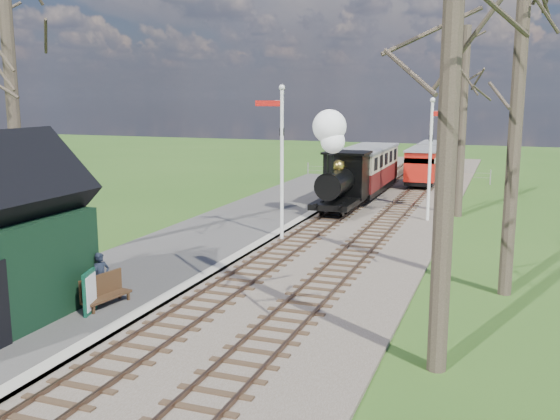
% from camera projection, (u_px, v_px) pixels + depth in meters
% --- Properties ---
extents(distant_hills, '(114.40, 48.00, 22.02)m').
position_uv_depth(distant_hills, '(443.00, 289.00, 71.94)').
color(distant_hills, '#385B23').
rests_on(distant_hills, ground).
extents(ballast_bed, '(8.00, 60.00, 0.10)m').
position_uv_depth(ballast_bed, '(364.00, 217.00, 29.93)').
color(ballast_bed, brown).
rests_on(ballast_bed, ground).
extents(track_near, '(1.60, 60.00, 0.15)m').
position_uv_depth(track_near, '(338.00, 214.00, 30.37)').
color(track_near, brown).
rests_on(track_near, ground).
extents(track_far, '(1.60, 60.00, 0.15)m').
position_uv_depth(track_far, '(391.00, 218.00, 29.48)').
color(track_far, brown).
rests_on(track_far, ground).
extents(platform, '(5.00, 44.00, 0.20)m').
position_uv_depth(platform, '(197.00, 245.00, 24.18)').
color(platform, '#474442').
rests_on(platform, ground).
extents(coping_strip, '(0.40, 44.00, 0.21)m').
position_uv_depth(coping_strip, '(251.00, 250.00, 23.39)').
color(coping_strip, '#B2AD9E').
rests_on(coping_strip, ground).
extents(semaphore_near, '(1.22, 0.24, 6.22)m').
position_uv_depth(semaphore_near, '(280.00, 152.00, 24.45)').
color(semaphore_near, silver).
rests_on(semaphore_near, ground).
extents(semaphore_far, '(1.22, 0.24, 5.72)m').
position_uv_depth(semaphore_far, '(432.00, 150.00, 28.28)').
color(semaphore_far, silver).
rests_on(semaphore_far, ground).
extents(bare_trees, '(15.51, 22.39, 12.00)m').
position_uv_depth(bare_trees, '(278.00, 116.00, 18.01)').
color(bare_trees, '#382D23').
rests_on(bare_trees, ground).
extents(fence_line, '(12.60, 0.08, 1.00)m').
position_uv_depth(fence_line, '(395.00, 172.00, 43.10)').
color(fence_line, slate).
rests_on(fence_line, ground).
extents(locomotive, '(1.99, 4.65, 4.98)m').
position_uv_depth(locomotive, '(339.00, 169.00, 30.21)').
color(locomotive, black).
rests_on(locomotive, ground).
extents(coach, '(2.32, 7.97, 2.45)m').
position_uv_depth(coach, '(367.00, 168.00, 35.92)').
color(coach, black).
rests_on(coach, ground).
extents(red_carriage_a, '(1.90, 4.69, 1.99)m').
position_uv_depth(red_carriage_a, '(424.00, 166.00, 39.60)').
color(red_carriage_a, black).
rests_on(red_carriage_a, ground).
extents(red_carriage_b, '(1.90, 4.69, 1.99)m').
position_uv_depth(red_carriage_b, '(434.00, 158.00, 44.68)').
color(red_carriage_b, black).
rests_on(red_carriage_b, ground).
extents(sign_board, '(0.30, 0.76, 1.13)m').
position_uv_depth(sign_board, '(90.00, 292.00, 16.22)').
color(sign_board, '#0E4530').
rests_on(sign_board, platform).
extents(bench, '(0.68, 1.55, 0.86)m').
position_uv_depth(bench, '(104.00, 291.00, 16.85)').
color(bench, '#402817').
rests_on(bench, platform).
extents(person, '(0.49, 0.59, 1.39)m').
position_uv_depth(person, '(101.00, 277.00, 17.08)').
color(person, black).
rests_on(person, platform).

